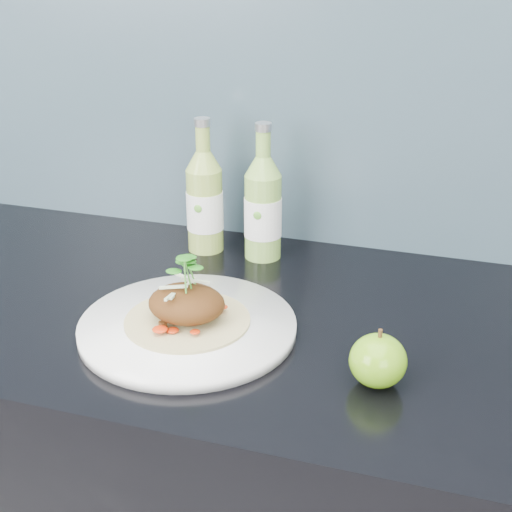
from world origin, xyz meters
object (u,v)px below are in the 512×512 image
object	(u,v)px
green_apple	(378,361)
cider_bottle_left	(205,201)
dinner_plate	(188,327)
cider_bottle_right	(263,208)

from	to	relation	value
green_apple	cider_bottle_left	xyz separation A→B (m)	(-0.35, 0.32, 0.05)
dinner_plate	green_apple	xyz separation A→B (m)	(0.27, -0.05, 0.03)
dinner_plate	cider_bottle_left	bearing A→B (deg)	106.14
dinner_plate	cider_bottle_right	xyz separation A→B (m)	(0.02, 0.28, 0.08)
green_apple	cider_bottle_left	distance (m)	0.48
cider_bottle_left	dinner_plate	bearing A→B (deg)	-81.92
green_apple	cider_bottle_right	world-z (taller)	cider_bottle_right
green_apple	cider_bottle_left	bearing A→B (deg)	137.13
dinner_plate	green_apple	world-z (taller)	green_apple
green_apple	cider_bottle_right	bearing A→B (deg)	127.11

